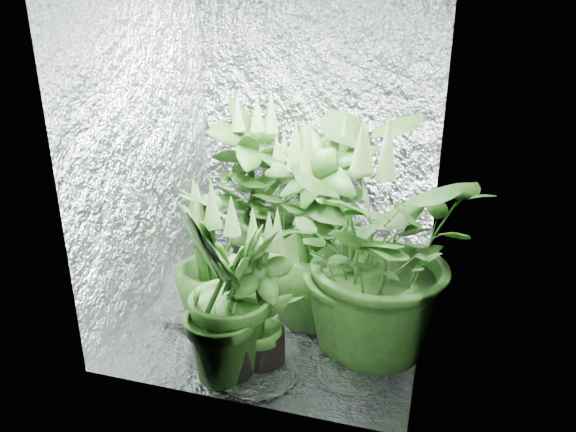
% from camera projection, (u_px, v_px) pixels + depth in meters
% --- Properties ---
extents(ground, '(1.60, 1.60, 0.00)m').
position_uv_depth(ground, '(283.00, 314.00, 3.34)').
color(ground, silver).
rests_on(ground, ground).
extents(walls, '(1.62, 1.62, 2.00)m').
position_uv_depth(walls, '(282.00, 151.00, 2.97)').
color(walls, silver).
rests_on(walls, ground).
extents(plant_a, '(0.93, 0.93, 0.99)m').
position_uv_depth(plant_a, '(286.00, 210.00, 3.63)').
color(plant_a, black).
rests_on(plant_a, ground).
extents(plant_b, '(0.80, 0.80, 1.22)m').
position_uv_depth(plant_b, '(251.00, 190.00, 3.69)').
color(plant_b, black).
rests_on(plant_b, ground).
extents(plant_c, '(0.58, 0.58, 1.00)m').
position_uv_depth(plant_c, '(324.00, 216.00, 3.59)').
color(plant_c, black).
rests_on(plant_c, ground).
extents(plant_d, '(0.63, 0.63, 0.89)m').
position_uv_depth(plant_d, '(212.00, 260.00, 3.12)').
color(plant_d, black).
rests_on(plant_d, ground).
extents(plant_e, '(1.25, 1.25, 1.27)m').
position_uv_depth(plant_e, '(370.00, 250.00, 2.75)').
color(plant_e, black).
rests_on(plant_e, ground).
extents(plant_f, '(0.54, 0.54, 0.86)m').
position_uv_depth(plant_f, '(260.00, 300.00, 2.73)').
color(plant_f, black).
rests_on(plant_f, ground).
extents(plant_g, '(0.59, 0.59, 1.01)m').
position_uv_depth(plant_g, '(227.00, 295.00, 2.62)').
color(plant_g, black).
rests_on(plant_g, ground).
extents(plant_h, '(0.76, 0.76, 1.20)m').
position_uv_depth(plant_h, '(318.00, 233.00, 3.08)').
color(plant_h, black).
rests_on(plant_h, ground).
extents(circulation_fan, '(0.17, 0.26, 0.32)m').
position_uv_depth(circulation_fan, '(398.00, 274.00, 3.52)').
color(circulation_fan, black).
rests_on(circulation_fan, ground).
extents(plant_label, '(0.06, 0.03, 0.08)m').
position_uv_depth(plant_label, '(236.00, 331.00, 2.65)').
color(plant_label, white).
rests_on(plant_label, plant_g).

